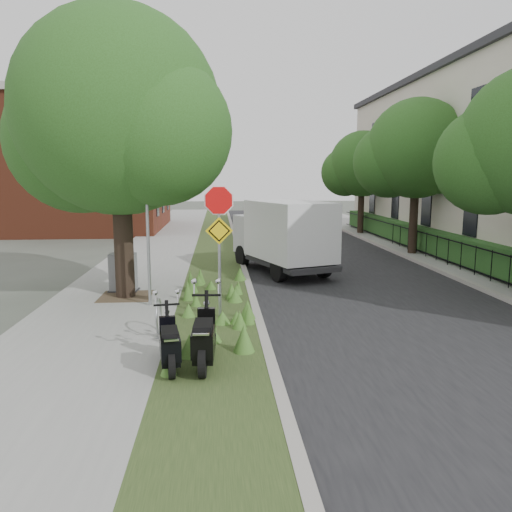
{
  "coord_description": "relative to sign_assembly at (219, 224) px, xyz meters",
  "views": [
    {
      "loc": [
        -1.42,
        -10.92,
        3.4
      ],
      "look_at": [
        -0.42,
        2.25,
        1.3
      ],
      "focal_mm": 35.0,
      "sensor_mm": 36.0,
      "label": 1
    }
  ],
  "objects": [
    {
      "name": "ground",
      "position": [
        1.4,
        -0.58,
        -2.33
      ],
      "size": [
        120.0,
        120.0,
        0.0
      ],
      "primitive_type": "plane",
      "color": "#4C5147",
      "rests_on": "ground"
    },
    {
      "name": "sidewalk_near",
      "position": [
        -2.85,
        9.42,
        -2.27
      ],
      "size": [
        3.5,
        60.0,
        0.12
      ],
      "primitive_type": "cube",
      "color": "gray",
      "rests_on": "ground"
    },
    {
      "name": "verge",
      "position": [
        -0.1,
        9.42,
        -2.27
      ],
      "size": [
        2.0,
        60.0,
        0.12
      ],
      "primitive_type": "cube",
      "color": "#2B3F1B",
      "rests_on": "ground"
    },
    {
      "name": "kerb_near",
      "position": [
        0.9,
        9.42,
        -2.26
      ],
      "size": [
        0.2,
        60.0,
        0.13
      ],
      "primitive_type": "cube",
      "color": "#9E9991",
      "rests_on": "ground"
    },
    {
      "name": "road",
      "position": [
        4.4,
        9.42,
        -2.32
      ],
      "size": [
        7.0,
        60.0,
        0.01
      ],
      "primitive_type": "cube",
      "color": "black",
      "rests_on": "ground"
    },
    {
      "name": "kerb_far",
      "position": [
        7.9,
        9.42,
        -2.26
      ],
      "size": [
        0.2,
        60.0,
        0.13
      ],
      "primitive_type": "cube",
      "color": "#9E9991",
      "rests_on": "ground"
    },
    {
      "name": "footpath_far",
      "position": [
        9.6,
        9.42,
        -2.27
      ],
      "size": [
        3.2,
        60.0,
        0.12
      ],
      "primitive_type": "cube",
      "color": "gray",
      "rests_on": "ground"
    },
    {
      "name": "street_tree_main",
      "position": [
        -2.68,
        2.28,
        2.48
      ],
      "size": [
        6.21,
        5.54,
        7.66
      ],
      "color": "black",
      "rests_on": "ground"
    },
    {
      "name": "bare_post",
      "position": [
        -1.8,
        1.22,
        -0.21
      ],
      "size": [
        0.08,
        0.08,
        4.0
      ],
      "color": "#A5A8AD",
      "rests_on": "ground"
    },
    {
      "name": "bike_hoop",
      "position": [
        -1.3,
        -1.18,
        -1.83
      ],
      "size": [
        0.06,
        0.78,
        0.77
      ],
      "color": "#A5A8AD",
      "rests_on": "ground"
    },
    {
      "name": "sign_assembly",
      "position": [
        0.0,
        0.0,
        0.0
      ],
      "size": [
        0.94,
        0.08,
        3.22
      ],
      "color": "#A5A8AD",
      "rests_on": "ground"
    },
    {
      "name": "fence_far",
      "position": [
        8.6,
        9.42,
        -1.66
      ],
      "size": [
        0.04,
        24.0,
        1.0
      ],
      "color": "black",
      "rests_on": "ground"
    },
    {
      "name": "hedge_far",
      "position": [
        9.3,
        9.42,
        -1.66
      ],
      "size": [
        1.0,
        24.0,
        1.1
      ],
      "primitive_type": "cube",
      "color": "#19461C",
      "rests_on": "footpath_far"
    },
    {
      "name": "brick_building",
      "position": [
        -8.1,
        21.42,
        1.88
      ],
      "size": [
        9.4,
        10.4,
        8.3
      ],
      "color": "brown",
      "rests_on": "ground"
    },
    {
      "name": "far_tree_b",
      "position": [
        8.34,
        9.46,
        2.04
      ],
      "size": [
        4.83,
        4.31,
        6.56
      ],
      "color": "black",
      "rests_on": "ground"
    },
    {
      "name": "far_tree_c",
      "position": [
        8.34,
        17.46,
        1.63
      ],
      "size": [
        4.37,
        3.89,
        5.93
      ],
      "color": "black",
      "rests_on": "ground"
    },
    {
      "name": "scooter_near",
      "position": [
        -0.29,
        -3.19,
        -1.79
      ],
      "size": [
        0.41,
        1.8,
        0.86
      ],
      "color": "black",
      "rests_on": "ground"
    },
    {
      "name": "scooter_far",
      "position": [
        -0.87,
        -3.25,
        -1.84
      ],
      "size": [
        0.49,
        1.59,
        0.76
      ],
      "color": "black",
      "rests_on": "ground"
    },
    {
      "name": "box_truck",
      "position": [
        2.28,
        5.9,
        -0.9
      ],
      "size": [
        3.39,
        5.18,
        2.19
      ],
      "color": "#262628",
      "rests_on": "ground"
    },
    {
      "name": "utility_cabinet",
      "position": [
        -2.78,
        2.92,
        -1.68
      ],
      "size": [
        0.86,
        0.6,
        1.1
      ],
      "color": "#262628",
      "rests_on": "ground"
    }
  ]
}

